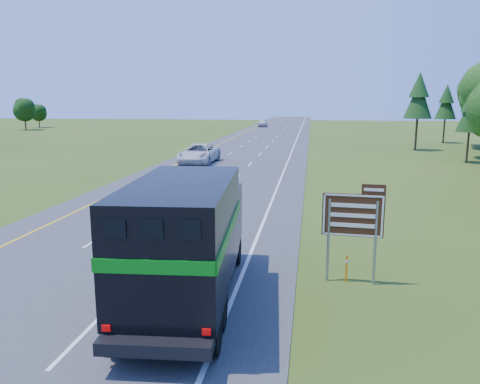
{
  "coord_description": "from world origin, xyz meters",
  "views": [
    {
      "loc": [
        7.88,
        -8.77,
        6.36
      ],
      "look_at": [
        4.15,
        15.79,
        1.5
      ],
      "focal_mm": 35.0,
      "sensor_mm": 36.0,
      "label": 1
    }
  ],
  "objects": [
    {
      "name": "delineator",
      "position": [
        9.25,
        7.38,
        0.54
      ],
      "size": [
        0.08,
        0.05,
        1.0
      ],
      "color": "orange",
      "rests_on": "ground"
    },
    {
      "name": "far_car",
      "position": [
        -4.07,
        106.99,
        0.93
      ],
      "size": [
        2.16,
        5.23,
        1.77
      ],
      "primitive_type": "imported",
      "rotation": [
        0.0,
        0.0,
        0.01
      ],
      "color": "silver",
      "rests_on": "road"
    },
    {
      "name": "lane_markings",
      "position": [
        0.0,
        50.0,
        0.04
      ],
      "size": [
        11.15,
        260.0,
        0.01
      ],
      "color": "yellow",
      "rests_on": "road"
    },
    {
      "name": "horse_truck",
      "position": [
        4.14,
        4.86,
        2.19
      ],
      "size": [
        3.47,
        9.25,
        4.02
      ],
      "rotation": [
        0.0,
        0.0,
        0.07
      ],
      "color": "black",
      "rests_on": "road"
    },
    {
      "name": "white_suv",
      "position": [
        -3.5,
        38.02,
        1.02
      ],
      "size": [
        3.42,
        7.11,
        1.95
      ],
      "primitive_type": "imported",
      "rotation": [
        0.0,
        0.0,
        -0.03
      ],
      "color": "silver",
      "rests_on": "road"
    },
    {
      "name": "road",
      "position": [
        0.0,
        50.0,
        0.02
      ],
      "size": [
        15.0,
        260.0,
        0.04
      ],
      "primitive_type": "cube",
      "color": "#38383A",
      "rests_on": "ground"
    },
    {
      "name": "exit_sign",
      "position": [
        9.42,
        7.36,
        2.32
      ],
      "size": [
        2.11,
        0.23,
        3.57
      ],
      "rotation": [
        0.0,
        0.0,
        -0.08
      ],
      "color": "gray",
      "rests_on": "ground"
    }
  ]
}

